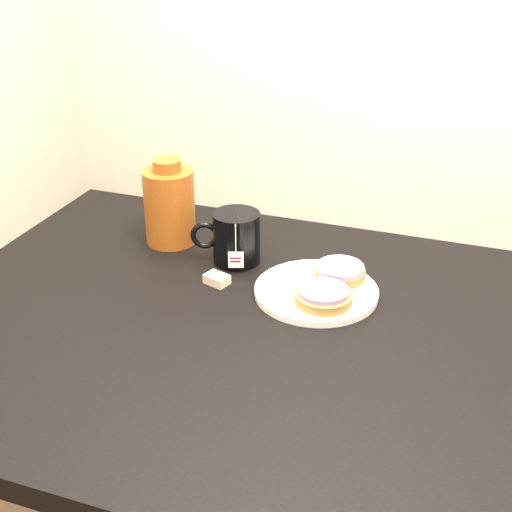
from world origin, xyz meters
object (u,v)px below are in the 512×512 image
(bagel_front, at_px, (324,296))
(teabag_pouch, at_px, (217,279))
(table, at_px, (307,375))
(bagel_package, at_px, (169,205))
(bagel_back, at_px, (340,272))
(mug, at_px, (235,237))
(plate, at_px, (316,290))

(bagel_front, relative_size, teabag_pouch, 2.88)
(table, relative_size, bagel_front, 10.82)
(table, bearing_deg, bagel_package, 146.38)
(bagel_back, xyz_separation_m, mug, (-0.22, 0.02, 0.03))
(table, height_order, bagel_front, bagel_front)
(bagel_package, bearing_deg, bagel_back, -8.83)
(bagel_back, distance_m, bagel_package, 0.39)
(table, distance_m, bagel_back, 0.22)
(plate, xyz_separation_m, bagel_package, (-0.35, 0.11, 0.08))
(bagel_package, bearing_deg, bagel_front, -22.54)
(table, bearing_deg, teabag_pouch, 152.23)
(plate, relative_size, bagel_package, 1.25)
(bagel_back, distance_m, bagel_front, 0.10)
(plate, xyz_separation_m, teabag_pouch, (-0.19, -0.02, 0.00))
(plate, bearing_deg, bagel_front, -59.64)
(plate, bearing_deg, bagel_back, 60.70)
(bagel_back, relative_size, teabag_pouch, 2.94)
(bagel_back, bearing_deg, bagel_package, 171.17)
(bagel_package, bearing_deg, table, -33.62)
(plate, height_order, bagel_package, bagel_package)
(bagel_front, bearing_deg, plate, 120.36)
(mug, height_order, teabag_pouch, mug)
(bagel_back, height_order, bagel_package, bagel_package)
(bagel_front, bearing_deg, bagel_package, 157.46)
(bagel_back, bearing_deg, table, -91.78)
(table, height_order, mug, mug)
(plate, distance_m, bagel_back, 0.07)
(bagel_back, height_order, mug, mug)
(plate, distance_m, mug, 0.21)
(teabag_pouch, bearing_deg, bagel_front, -4.93)
(plate, distance_m, bagel_package, 0.38)
(teabag_pouch, bearing_deg, plate, 7.09)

